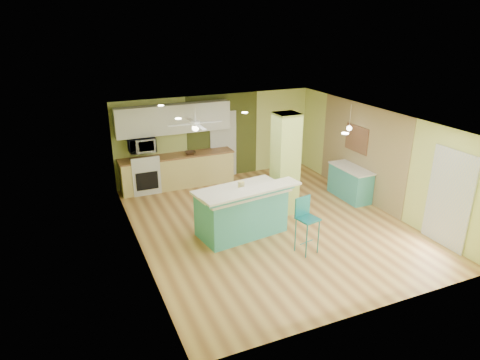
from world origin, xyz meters
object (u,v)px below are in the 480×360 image
(bar_stool, at_px, (305,216))
(canister, at_px, (241,185))
(peninsula, at_px, (242,211))
(side_counter, at_px, (350,183))
(fruit_bowl, at_px, (190,153))

(bar_stool, distance_m, canister, 1.58)
(peninsula, bearing_deg, side_counter, 3.33)
(peninsula, distance_m, fruit_bowl, 3.30)
(bar_stool, xyz_separation_m, side_counter, (2.59, 1.92, -0.36))
(bar_stool, relative_size, side_counter, 0.89)
(canister, bearing_deg, bar_stool, -55.94)
(bar_stool, relative_size, fruit_bowl, 3.71)
(peninsula, xyz_separation_m, fruit_bowl, (-0.16, 3.27, 0.42))
(peninsula, xyz_separation_m, bar_stool, (0.88, -1.21, 0.23))
(side_counter, bearing_deg, canister, -169.48)
(peninsula, distance_m, canister, 0.58)
(peninsula, distance_m, side_counter, 3.55)
(peninsula, relative_size, fruit_bowl, 7.21)
(fruit_bowl, bearing_deg, side_counter, -35.04)
(bar_stool, height_order, side_counter, bar_stool)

